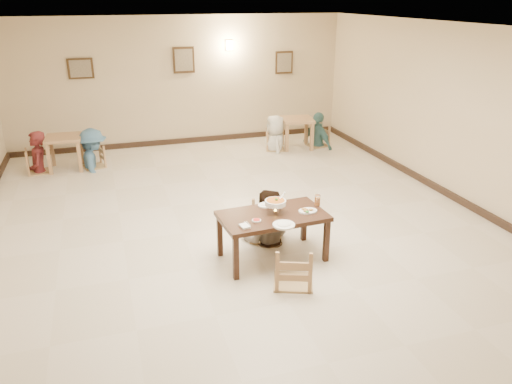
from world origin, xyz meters
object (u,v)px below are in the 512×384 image
object	(u,v)px
drink_glass	(317,201)
bg_chair_lr	(92,147)
chair_far	(266,207)
bg_diner_b	(90,129)
bg_chair_ll	(36,151)
bg_chair_rl	(275,131)
chair_near	(294,247)
curry_warmer	(275,203)
main_table	(273,219)
bg_chair_rr	(318,127)
bg_table_left	(64,143)
bg_diner_a	(33,132)
bg_table_right	(297,124)
bg_diner_d	(319,112)
main_diner	(267,190)
bg_diner_c	(275,115)

from	to	relation	value
drink_glass	bg_chair_lr	size ratio (longest dim) A/B	0.18
chair_far	bg_diner_b	size ratio (longest dim) A/B	0.60
bg_chair_ll	bg_chair_rl	world-z (taller)	bg_chair_ll
chair_near	curry_warmer	xyz separation A→B (m)	(0.01, 0.73, 0.30)
main_table	bg_chair_rr	bearing A→B (deg)	55.78
bg_table_left	bg_chair_rl	bearing A→B (deg)	0.10
bg_diner_a	bg_chair_rr	bearing A→B (deg)	87.32
bg_table_right	bg_chair_rr	world-z (taller)	bg_chair_rr
drink_glass	bg_diner_d	world-z (taller)	bg_diner_d
main_diner	chair_near	bearing A→B (deg)	104.68
bg_diner_c	curry_warmer	bearing A→B (deg)	-12.33
bg_chair_rl	bg_diner_c	distance (m)	0.38
chair_far	chair_near	xyz separation A→B (m)	(-0.08, -1.32, 0.02)
bg_diner_b	bg_diner_d	size ratio (longest dim) A/B	1.02
chair_far	bg_diner_a	bearing A→B (deg)	149.16
chair_far	main_diner	distance (m)	0.31
bg_table_left	bg_diner_d	xyz separation A→B (m)	(5.73, -0.00, 0.25)
chair_near	bg_diner_a	xyz separation A→B (m)	(-3.43, 5.54, 0.35)
bg_chair_lr	bg_chair_rl	size ratio (longest dim) A/B	1.00
chair_near	bg_chair_rr	size ratio (longest dim) A/B	1.11
bg_diner_c	bg_chair_ll	bearing A→B (deg)	-81.92
bg_chair_rl	bg_chair_rr	world-z (taller)	bg_chair_rr
main_table	bg_diner_d	bearing A→B (deg)	55.78
bg_diner_a	bg_diner_b	size ratio (longest dim) A/B	1.04
bg_diner_b	bg_diner_d	xyz separation A→B (m)	(5.19, 0.04, -0.01)
drink_glass	bg_diner_a	distance (m)	6.27
main_table	chair_far	distance (m)	0.64
bg_table_left	bg_table_right	world-z (taller)	bg_table_right
bg_diner_d	bg_table_right	bearing A→B (deg)	70.84
main_table	bg_chair_rl	bearing A→B (deg)	66.19
main_diner	drink_glass	distance (m)	0.75
curry_warmer	bg_diner_c	size ratio (longest dim) A/B	0.19
main_table	drink_glass	bearing A→B (deg)	3.98
chair_far	bg_chair_rl	world-z (taller)	chair_far
main_table	bg_chair_rr	world-z (taller)	bg_chair_rr
bg_chair_ll	bg_diner_d	xyz separation A→B (m)	(6.27, 0.06, 0.35)
bg_chair_rl	curry_warmer	bearing A→B (deg)	176.50
main_table	bg_diner_b	bearing A→B (deg)	111.66
main_diner	bg_chair_ll	size ratio (longest dim) A/B	1.71
chair_far	bg_diner_b	world-z (taller)	bg_diner_b
bg_diner_c	bg_diner_b	bearing A→B (deg)	-81.95
chair_far	bg_table_left	bearing A→B (deg)	144.15
bg_chair_ll	bg_chair_rl	bearing A→B (deg)	-95.43
bg_chair_ll	bg_diner_d	world-z (taller)	bg_diner_d
bg_diner_b	bg_chair_rl	bearing A→B (deg)	-94.47
main_diner	bg_diner_a	world-z (taller)	bg_diner_a
bg_chair_ll	bg_chair_rr	xyz separation A→B (m)	(6.27, 0.06, -0.00)
main_table	main_diner	bearing A→B (deg)	76.35
bg_diner_d	main_table	bearing A→B (deg)	131.18
bg_table_right	bg_diner_b	world-z (taller)	bg_diner_b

